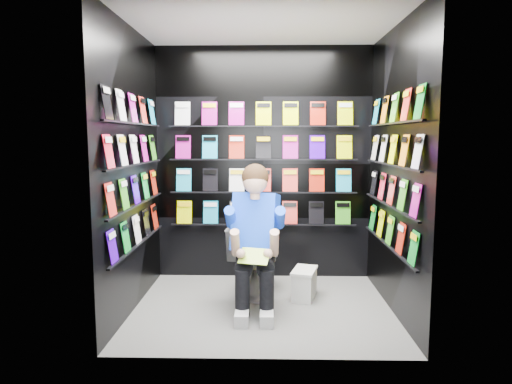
{
  "coord_description": "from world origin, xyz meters",
  "views": [
    {
      "loc": [
        0.03,
        -4.14,
        1.6
      ],
      "look_at": [
        -0.06,
        0.15,
        1.08
      ],
      "focal_mm": 32.0,
      "sensor_mm": 36.0,
      "label": 1
    }
  ],
  "objects": [
    {
      "name": "ceiling",
      "position": [
        0.0,
        0.0,
        2.6
      ],
      "size": [
        2.4,
        2.4,
        0.0
      ],
      "primitive_type": "plane",
      "color": "white",
      "rests_on": "floor"
    },
    {
      "name": "held_comic",
      "position": [
        -0.07,
        -0.31,
        0.58
      ],
      "size": [
        0.29,
        0.21,
        0.11
      ],
      "primitive_type": "cube",
      "rotation": [
        -0.96,
        0.0,
        -0.26
      ],
      "color": "green",
      "rests_on": "reader"
    },
    {
      "name": "wall_left",
      "position": [
        -1.2,
        0.0,
        1.3
      ],
      "size": [
        0.04,
        2.0,
        2.6
      ],
      "primitive_type": "cube",
      "color": "black",
      "rests_on": "floor"
    },
    {
      "name": "comics_left",
      "position": [
        -1.17,
        0.0,
        1.31
      ],
      "size": [
        0.06,
        1.7,
        1.37
      ],
      "primitive_type": null,
      "color": "red",
      "rests_on": "wall_left"
    },
    {
      "name": "toilet",
      "position": [
        -0.07,
        0.42,
        0.37
      ],
      "size": [
        0.6,
        0.83,
        0.73
      ],
      "primitive_type": "imported",
      "rotation": [
        0.0,
        0.0,
        2.88
      ],
      "color": "white",
      "rests_on": "floor"
    },
    {
      "name": "wall_front",
      "position": [
        0.0,
        -1.0,
        1.3
      ],
      "size": [
        2.4,
        0.04,
        2.6
      ],
      "primitive_type": "cube",
      "color": "black",
      "rests_on": "floor"
    },
    {
      "name": "wall_right",
      "position": [
        1.2,
        0.0,
        1.3
      ],
      "size": [
        0.04,
        2.0,
        2.6
      ],
      "primitive_type": "cube",
      "color": "black",
      "rests_on": "floor"
    },
    {
      "name": "longbox_lid",
      "position": [
        0.41,
        0.28,
        0.28
      ],
      "size": [
        0.3,
        0.42,
        0.03
      ],
      "primitive_type": "cube",
      "rotation": [
        0.0,
        0.0,
        -0.26
      ],
      "color": "silver",
      "rests_on": "longbox"
    },
    {
      "name": "wall_back",
      "position": [
        0.0,
        1.0,
        1.3
      ],
      "size": [
        2.4,
        0.04,
        2.6
      ],
      "primitive_type": "cube",
      "color": "black",
      "rests_on": "floor"
    },
    {
      "name": "floor",
      "position": [
        0.0,
        0.0,
        0.0
      ],
      "size": [
        2.4,
        2.4,
        0.0
      ],
      "primitive_type": "plane",
      "color": "#61615F",
      "rests_on": "ground"
    },
    {
      "name": "comics_back",
      "position": [
        0.0,
        0.97,
        1.31
      ],
      "size": [
        2.1,
        0.06,
        1.37
      ],
      "primitive_type": null,
      "color": "red",
      "rests_on": "wall_back"
    },
    {
      "name": "reader",
      "position": [
        -0.07,
        0.04,
        0.79
      ],
      "size": [
        0.75,
        0.93,
        1.5
      ],
      "primitive_type": null,
      "rotation": [
        0.0,
        0.0,
        -0.26
      ],
      "color": "blue",
      "rests_on": "toilet"
    },
    {
      "name": "longbox",
      "position": [
        0.41,
        0.28,
        0.13
      ],
      "size": [
        0.28,
        0.39,
        0.27
      ],
      "primitive_type": "cube",
      "rotation": [
        0.0,
        0.0,
        -0.26
      ],
      "color": "silver",
      "rests_on": "floor"
    },
    {
      "name": "comics_right",
      "position": [
        1.17,
        0.0,
        1.31
      ],
      "size": [
        0.06,
        1.7,
        1.37
      ],
      "primitive_type": null,
      "color": "red",
      "rests_on": "wall_right"
    }
  ]
}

